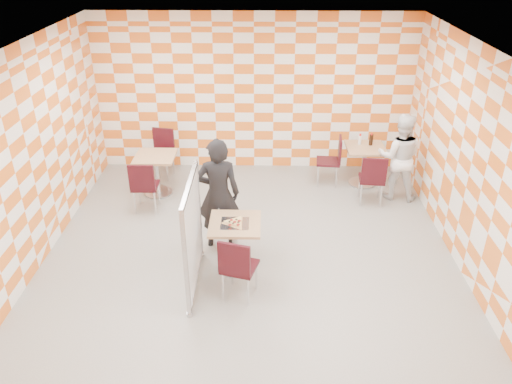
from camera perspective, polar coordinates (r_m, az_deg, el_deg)
room_shell at (r=6.86m, az=-0.78°, el=3.94°), size 7.00×7.00×7.00m
main_table at (r=6.92m, az=-2.38°, el=-5.23°), size 0.70×0.70×0.75m
second_table at (r=9.44m, az=12.29°, el=3.70°), size 0.70×0.70×0.75m
empty_table at (r=9.06m, az=-11.33°, el=2.72°), size 0.70×0.70×0.75m
chair_main_front at (r=6.35m, az=-2.18°, el=-8.33°), size 0.52×0.53×0.92m
chair_second_front at (r=8.72m, az=13.18°, el=1.74°), size 0.46×0.47×0.92m
chair_second_side at (r=9.33m, az=8.84°, el=3.96°), size 0.47×0.46×0.92m
chair_empty_near at (r=8.46m, az=-12.70°, el=0.95°), size 0.43×0.44×0.92m
chair_empty_far at (r=9.74m, az=-10.67°, el=4.87°), size 0.50×0.50×0.92m
partition at (r=6.52m, az=-7.24°, el=-4.85°), size 0.08×1.38×1.55m
man_dark at (r=7.28m, az=-4.33°, el=-0.24°), size 0.65×0.44×1.73m
man_white at (r=9.01m, az=16.07°, el=3.88°), size 0.86×0.74×1.55m
pizza_on_foil at (r=6.77m, az=-2.43°, el=-3.47°), size 0.40×0.40×0.04m
sport_bottle at (r=9.43m, az=11.78°, el=5.90°), size 0.06×0.06×0.20m
soda_bottle at (r=9.42m, az=13.02°, el=5.84°), size 0.07×0.07×0.23m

